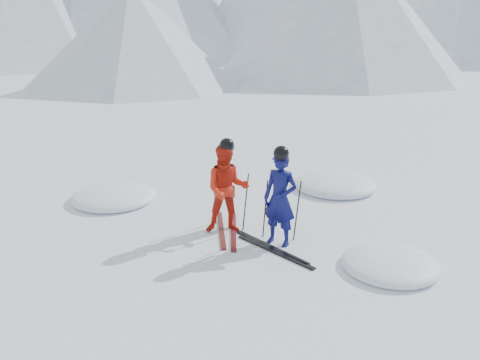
% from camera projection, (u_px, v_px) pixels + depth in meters
% --- Properties ---
extents(ground, '(160.00, 160.00, 0.00)m').
position_uv_depth(ground, '(348.00, 268.00, 7.95)').
color(ground, white).
rests_on(ground, ground).
extents(skier_blue, '(0.67, 0.51, 1.64)m').
position_uv_depth(skier_blue, '(280.00, 199.00, 8.56)').
color(skier_blue, '#0D0F4F').
rests_on(skier_blue, ground).
extents(skier_red, '(0.97, 0.87, 1.64)m').
position_uv_depth(skier_red, '(227.00, 189.00, 9.07)').
color(skier_red, red).
rests_on(skier_red, ground).
extents(pole_blue_left, '(0.11, 0.08, 1.09)m').
position_uv_depth(pole_blue_left, '(265.00, 209.00, 8.88)').
color(pole_blue_left, black).
rests_on(pole_blue_left, ground).
extents(pole_blue_right, '(0.11, 0.07, 1.09)m').
position_uv_depth(pole_blue_right, '(297.00, 211.00, 8.80)').
color(pole_blue_right, black).
rests_on(pole_blue_right, ground).
extents(pole_red_left, '(0.11, 0.09, 1.09)m').
position_uv_depth(pole_red_left, '(217.00, 197.00, 9.47)').
color(pole_red_left, black).
rests_on(pole_red_left, ground).
extents(pole_red_right, '(0.11, 0.08, 1.09)m').
position_uv_depth(pole_red_right, '(246.00, 202.00, 9.20)').
color(pole_red_right, black).
rests_on(pole_red_right, ground).
extents(ski_worn_left, '(0.76, 1.60, 0.03)m').
position_uv_depth(ski_worn_left, '(221.00, 230.00, 9.35)').
color(ski_worn_left, black).
rests_on(ski_worn_left, ground).
extents(ski_worn_right, '(0.65, 1.63, 0.03)m').
position_uv_depth(ski_worn_right, '(234.00, 231.00, 9.28)').
color(ski_worn_right, black).
rests_on(ski_worn_right, ground).
extents(ski_loose_a, '(1.51, 0.95, 0.03)m').
position_uv_depth(ski_loose_a, '(271.00, 247.00, 8.64)').
color(ski_loose_a, black).
rests_on(ski_loose_a, ground).
extents(ski_loose_b, '(1.53, 0.90, 0.03)m').
position_uv_depth(ski_loose_b, '(275.00, 252.00, 8.48)').
color(ski_loose_b, black).
rests_on(ski_loose_b, ground).
extents(snow_lumps, '(9.67, 6.37, 0.41)m').
position_uv_depth(snow_lumps, '(284.00, 215.00, 10.09)').
color(snow_lumps, white).
rests_on(snow_lumps, ground).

